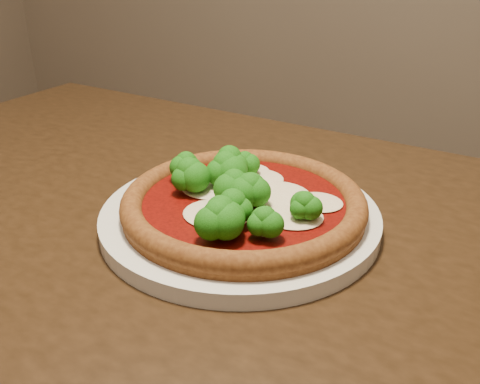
% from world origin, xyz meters
% --- Properties ---
extents(dining_table, '(1.33, 0.90, 0.75)m').
position_xyz_m(dining_table, '(0.21, 0.17, 0.66)').
color(dining_table, black).
rests_on(dining_table, floor).
extents(plate, '(0.31, 0.31, 0.02)m').
position_xyz_m(plate, '(0.22, 0.23, 0.76)').
color(plate, silver).
rests_on(plate, dining_table).
extents(pizza, '(0.27, 0.27, 0.06)m').
position_xyz_m(pizza, '(0.22, 0.22, 0.79)').
color(pizza, brown).
rests_on(pizza, plate).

